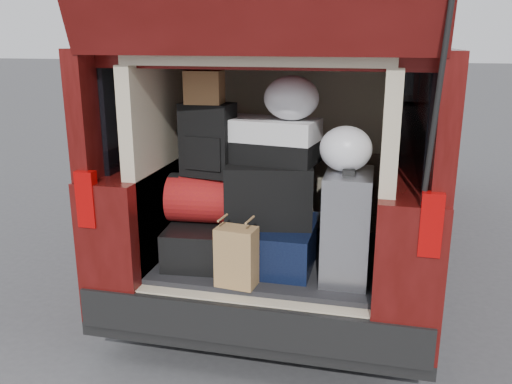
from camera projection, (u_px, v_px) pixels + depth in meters
ground at (261, 357)px, 3.23m from camera, size 80.00×80.00×0.00m
minivan at (309, 147)px, 4.71m from camera, size 1.90×5.35×2.77m
load_floor at (271, 294)px, 3.41m from camera, size 1.24×1.05×0.55m
black_hardshell at (206, 240)px, 3.25m from camera, size 0.46×0.59×0.22m
navy_hardshell at (275, 243)px, 3.17m from camera, size 0.46×0.56×0.24m
silver_roller at (347, 226)px, 2.94m from camera, size 0.25×0.40×0.60m
kraft_bag at (236, 257)px, 2.87m from camera, size 0.22×0.16×0.32m
red_duffel at (206, 199)px, 3.20m from camera, size 0.45×0.31×0.28m
black_soft_case at (269, 194)px, 3.09m from camera, size 0.53×0.37×0.35m
backpack at (208, 140)px, 3.11m from camera, size 0.32×0.22×0.42m
twotone_duffel at (269, 140)px, 3.08m from camera, size 0.59×0.37×0.25m
grocery_sack_lower at (204, 87)px, 3.01m from camera, size 0.21×0.18×0.18m
plastic_bag_center at (292, 98)px, 2.96m from camera, size 0.35×0.33×0.24m
plastic_bag_right at (346, 149)px, 2.85m from camera, size 0.30×0.28×0.24m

